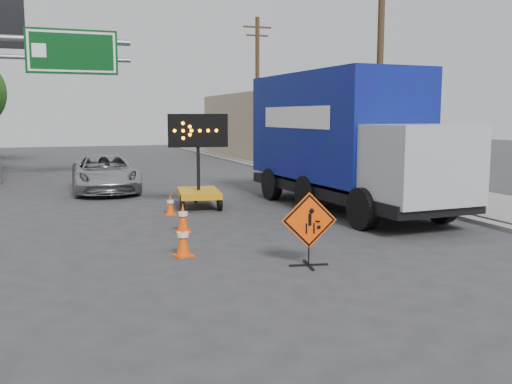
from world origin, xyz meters
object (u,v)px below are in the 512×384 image
construction_sign (309,227)px  arrow_board (199,187)px  pickup_truck (105,173)px  box_truck (344,148)px

construction_sign → arrow_board: 8.03m
pickup_truck → box_truck: bearing=-44.2°
construction_sign → arrow_board: (-0.28, 8.02, -0.12)m
construction_sign → box_truck: 7.47m
pickup_truck → arrow_board: bearing=-62.4°
arrow_board → box_truck: box_truck is taller
construction_sign → pickup_truck: 13.48m
construction_sign → pickup_truck: size_ratio=0.28×
construction_sign → box_truck: (4.11, 6.12, 1.20)m
pickup_truck → construction_sign: bearing=-76.6°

